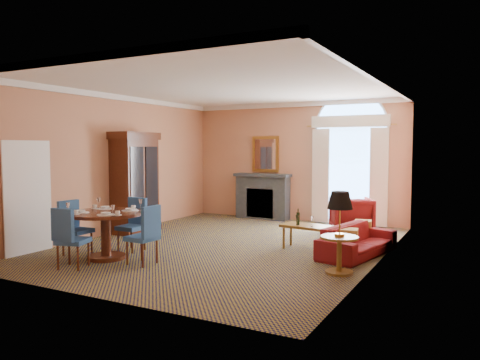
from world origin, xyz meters
The scene contains 12 objects.
ground centered at (0.00, 0.00, 0.00)m, with size 7.50×7.50×0.00m, color #141440.
room_envelope centered at (-0.03, 0.67, 2.51)m, with size 6.04×7.52×3.45m.
armoire centered at (-2.72, 0.31, 1.13)m, with size 0.67×1.19×2.34m.
dining_table centered at (-1.36, -2.05, 0.62)m, with size 1.34×1.34×1.04m.
dining_chair_north centered at (-1.41, -1.22, 0.57)m, with size 0.47×0.48×1.01m.
dining_chair_south centered at (-1.38, -2.88, 0.57)m, with size 0.57×0.57×1.01m.
dining_chair_east centered at (-0.44, -2.04, 0.57)m, with size 0.48×0.47×1.01m.
dining_chair_west centered at (-2.13, -2.09, 0.57)m, with size 0.48×0.47×1.01m.
sofa centered at (2.55, 0.32, 0.28)m, with size 1.90×0.74×0.56m, color maroon.
armchair centered at (1.87, 2.47, 0.42)m, with size 0.90×0.92×0.84m, color maroon.
coffee_table centered at (1.52, 0.38, 0.44)m, with size 1.00×0.65×0.79m.
side_table centered at (2.60, -1.06, 0.83)m, with size 0.60×0.60×1.28m.
Camera 1 is at (4.62, -8.21, 1.99)m, focal length 35.00 mm.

